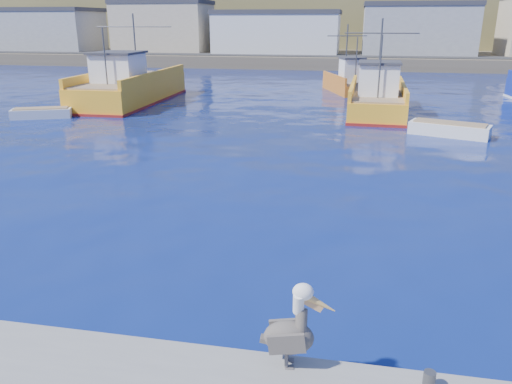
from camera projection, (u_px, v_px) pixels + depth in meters
ground at (277, 292)px, 12.01m from camera, size 260.00×260.00×0.00m
dock_bollards at (283, 362)px, 8.54m from camera, size 36.20×0.20×0.30m
far_shore at (351, 8)px, 110.53m from camera, size 200.00×81.00×24.00m
trawler_yellow_a at (130, 88)px, 39.59m from camera, size 6.28×13.78×6.83m
trawler_yellow_b at (377, 99)px, 35.02m from camera, size 5.11×10.89×6.45m
boat_orange at (348, 82)px, 45.14m from camera, size 4.78×7.50×5.91m
skiff_left at (42, 114)px, 33.49m from camera, size 4.01×2.67×0.82m
skiff_mid at (449, 130)px, 28.28m from camera, size 4.55×2.89×0.93m
pelican at (292, 331)px, 8.49m from camera, size 1.30×0.59×1.59m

